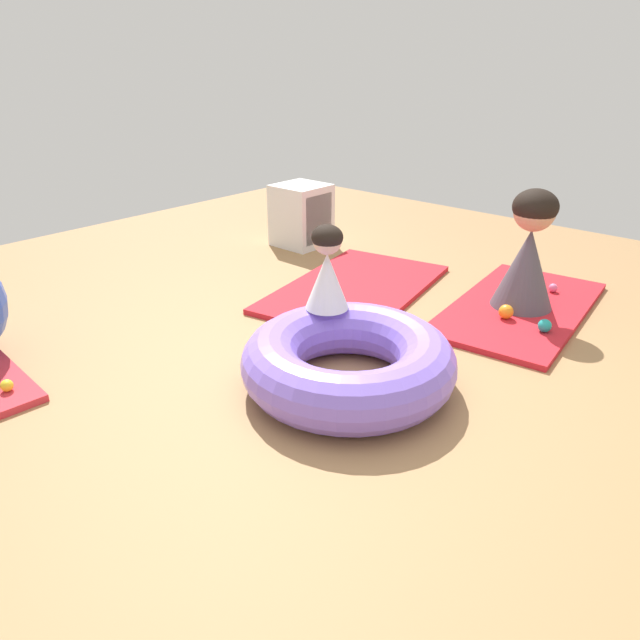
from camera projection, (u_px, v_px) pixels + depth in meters
name	position (u px, v px, depth m)	size (l,w,h in m)	color
ground_plane	(336.00, 385.00, 3.16)	(8.00, 8.00, 0.00)	#9E7549
gym_mat_near_left	(355.00, 288.00, 4.42)	(1.57, 0.93, 0.04)	red
gym_mat_far_left	(520.00, 308.00, 4.08)	(1.58, 0.81, 0.04)	red
inflatable_cushion	(348.00, 361.00, 3.09)	(1.14, 1.14, 0.31)	#8466E0
child_in_white	(327.00, 269.00, 3.26)	(0.30, 0.30, 0.49)	white
adult_seated	(529.00, 251.00, 3.91)	(0.55, 0.55, 0.81)	#4C4751
play_ball_orange	(506.00, 312.00, 3.85)	(0.10, 0.10, 0.10)	orange
play_ball_pink	(553.00, 288.00, 4.28)	(0.06, 0.06, 0.06)	pink
play_ball_yellow	(7.00, 386.00, 3.02)	(0.06, 0.06, 0.06)	yellow
play_ball_teal	(545.00, 326.00, 3.67)	(0.08, 0.08, 0.08)	teal
storage_cube	(303.00, 216.00, 5.37)	(0.44, 0.44, 0.56)	silver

